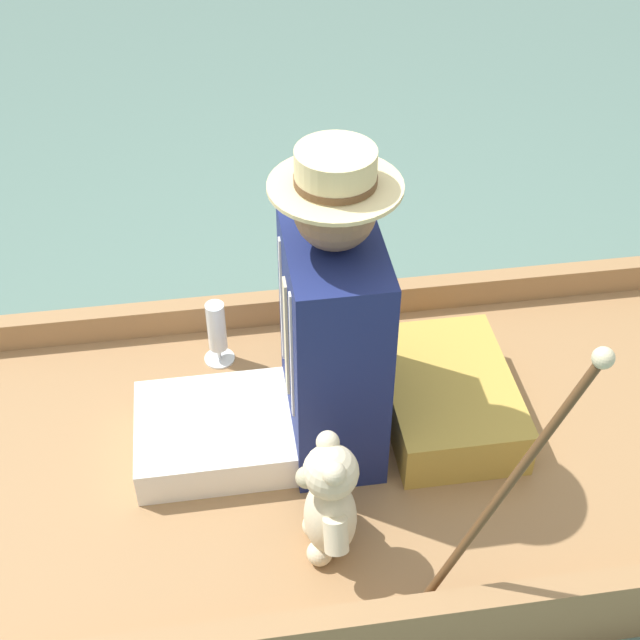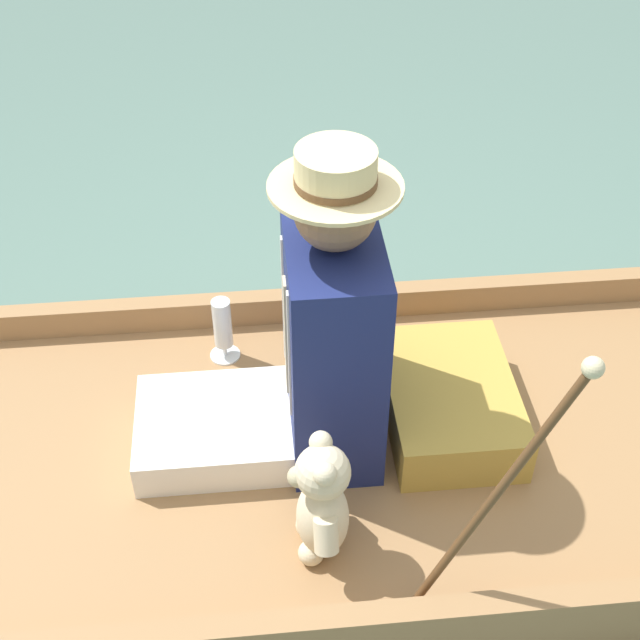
# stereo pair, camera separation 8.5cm
# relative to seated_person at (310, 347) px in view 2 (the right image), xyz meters

# --- Properties ---
(ground_plane) EXTENTS (16.00, 16.00, 0.00)m
(ground_plane) POSITION_rel_seated_person_xyz_m (-0.05, -0.06, -0.47)
(ground_plane) COLOR slate
(punt_boat) EXTENTS (1.20, 3.09, 0.23)m
(punt_boat) POSITION_rel_seated_person_xyz_m (-0.05, -0.06, -0.40)
(punt_boat) COLOR #997047
(punt_boat) RESTS_ON ground_plane
(seat_cushion) EXTENTS (0.50, 0.35, 0.15)m
(seat_cushion) POSITION_rel_seated_person_xyz_m (0.02, -0.39, -0.27)
(seat_cushion) COLOR #B7933D
(seat_cushion) RESTS_ON punt_boat
(seated_person) EXTENTS (0.39, 0.69, 0.91)m
(seated_person) POSITION_rel_seated_person_xyz_m (0.00, 0.00, 0.00)
(seated_person) COLOR white
(seated_person) RESTS_ON punt_boat
(teddy_bear) EXTENTS (0.25, 0.15, 0.36)m
(teddy_bear) POSITION_rel_seated_person_xyz_m (-0.36, 0.01, -0.17)
(teddy_bear) COLOR beige
(teddy_bear) RESTS_ON punt_boat
(wine_glass) EXTENTS (0.09, 0.09, 0.22)m
(wine_glass) POSITION_rel_seated_person_xyz_m (0.35, 0.23, -0.22)
(wine_glass) COLOR silver
(wine_glass) RESTS_ON punt_boat
(walking_cane) EXTENTS (0.04, 0.32, 0.77)m
(walking_cane) POSITION_rel_seated_person_xyz_m (-0.55, -0.36, 0.11)
(walking_cane) COLOR brown
(walking_cane) RESTS_ON punt_boat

